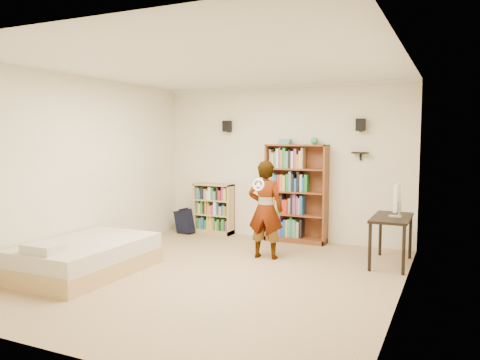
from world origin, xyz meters
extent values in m
cube|color=tan|center=(0.00, 0.00, 0.00)|extent=(4.50, 5.00, 0.01)
cube|color=white|center=(0.00, 2.50, 1.35)|extent=(4.50, 0.02, 2.70)
cube|color=white|center=(0.00, -2.50, 1.35)|extent=(4.50, 0.02, 2.70)
cube|color=white|center=(-2.25, 0.00, 1.35)|extent=(0.02, 5.00, 2.70)
cube|color=white|center=(2.25, 0.00, 1.35)|extent=(0.02, 5.00, 2.70)
cube|color=white|center=(0.00, 0.00, 2.70)|extent=(4.50, 5.00, 0.02)
cube|color=white|center=(0.00, 2.47, 2.67)|extent=(4.50, 0.06, 0.06)
cube|color=white|center=(0.00, -2.47, 2.67)|extent=(4.50, 0.06, 0.06)
cube|color=white|center=(-2.22, 0.00, 2.67)|extent=(0.06, 5.00, 0.06)
cube|color=white|center=(2.22, 0.00, 2.67)|extent=(0.06, 5.00, 0.06)
cube|color=black|center=(-1.05, 2.40, 2.00)|extent=(0.14, 0.12, 0.20)
cube|color=black|center=(1.35, 2.40, 2.00)|extent=(0.14, 0.12, 0.20)
cube|color=black|center=(1.35, 2.41, 1.55)|extent=(0.25, 0.16, 0.02)
imported|color=black|center=(0.23, 1.11, 0.73)|extent=(0.57, 0.40, 1.46)
torus|color=white|center=(0.23, 0.84, 1.13)|extent=(0.18, 0.07, 0.19)
camera|label=1|loc=(2.78, -5.27, 1.80)|focal=35.00mm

